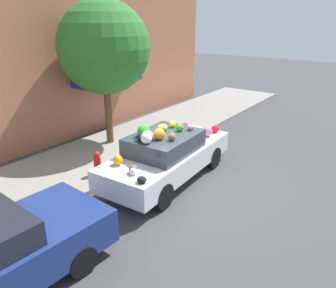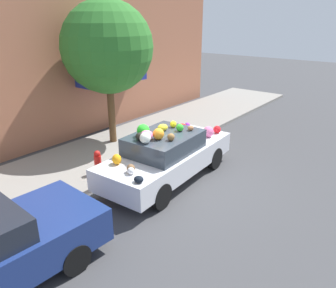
% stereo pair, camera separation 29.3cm
% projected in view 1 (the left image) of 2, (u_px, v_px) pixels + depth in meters
% --- Properties ---
extents(ground_plane, '(60.00, 60.00, 0.00)m').
position_uv_depth(ground_plane, '(169.00, 179.00, 9.28)').
color(ground_plane, '#424244').
extents(sidewalk_curb, '(24.00, 3.20, 0.13)m').
position_uv_depth(sidewalk_curb, '(102.00, 154.00, 10.74)').
color(sidewalk_curb, gray).
rests_on(sidewalk_curb, ground).
extents(building_facade, '(18.00, 1.20, 5.47)m').
position_uv_depth(building_facade, '(53.00, 66.00, 11.07)').
color(building_facade, '#B26B4C').
rests_on(building_facade, ground).
extents(street_tree, '(2.99, 2.99, 4.73)m').
position_uv_depth(street_tree, '(104.00, 48.00, 10.47)').
color(street_tree, brown).
rests_on(street_tree, sidewalk_curb).
extents(fire_hydrant, '(0.20, 0.20, 0.70)m').
position_uv_depth(fire_hydrant, '(97.00, 163.00, 9.10)').
color(fire_hydrant, red).
rests_on(fire_hydrant, sidewalk_curb).
extents(art_car, '(4.47, 1.89, 1.71)m').
position_uv_depth(art_car, '(167.00, 154.00, 8.99)').
color(art_car, silver).
rests_on(art_car, ground).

